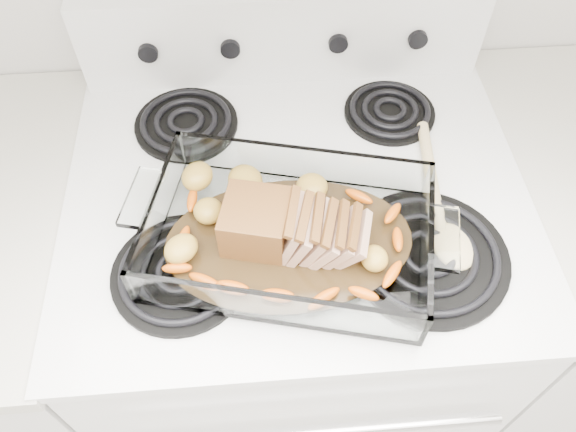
{
  "coord_description": "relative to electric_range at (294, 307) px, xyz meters",
  "views": [
    {
      "loc": [
        -0.06,
        1.05,
        1.67
      ],
      "look_at": [
        -0.02,
        1.55,
        0.99
      ],
      "focal_mm": 35.0,
      "sensor_mm": 36.0,
      "label": 1
    }
  ],
  "objects": [
    {
      "name": "electric_range",
      "position": [
        0.0,
        0.0,
        0.0
      ],
      "size": [
        0.78,
        0.7,
        1.12
      ],
      "color": "white",
      "rests_on": "ground"
    },
    {
      "name": "counter_left",
      "position": [
        -0.67,
        -0.0,
        -0.02
      ],
      "size": [
        0.58,
        0.68,
        0.93
      ],
      "color": "white",
      "rests_on": "ground"
    },
    {
      "name": "counter_right",
      "position": [
        0.66,
        -0.0,
        -0.02
      ],
      "size": [
        0.58,
        0.68,
        0.93
      ],
      "color": "white",
      "rests_on": "ground"
    },
    {
      "name": "baking_dish",
      "position": [
        -0.02,
        -0.13,
        0.48
      ],
      "size": [
        0.42,
        0.27,
        0.08
      ],
      "rotation": [
        0.0,
        0.0,
        -0.24
      ],
      "color": "white",
      "rests_on": "electric_range"
    },
    {
      "name": "pork_roast",
      "position": [
        -0.04,
        -0.13,
        0.51
      ],
      "size": [
        0.22,
        0.1,
        0.08
      ],
      "rotation": [
        0.0,
        0.0,
        -0.36
      ],
      "color": "brown",
      "rests_on": "baking_dish"
    },
    {
      "name": "roast_vegetables",
      "position": [
        -0.03,
        -0.09,
        0.49
      ],
      "size": [
        0.32,
        0.17,
        0.04
      ],
      "rotation": [
        0.0,
        0.0,
        -0.3
      ],
      "color": "#C9570D",
      "rests_on": "baking_dish"
    },
    {
      "name": "wooden_spoon",
      "position": [
        0.23,
        -0.09,
        0.46
      ],
      "size": [
        0.07,
        0.31,
        0.02
      ],
      "rotation": [
        0.0,
        0.0,
        -0.1
      ],
      "color": "beige",
      "rests_on": "electric_range"
    }
  ]
}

